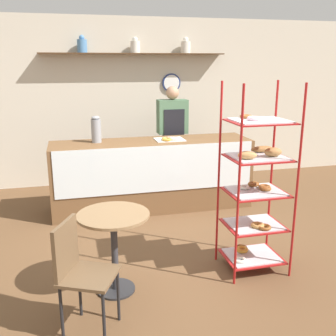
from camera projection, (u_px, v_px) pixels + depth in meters
ground_plane at (179, 251)px, 4.29m from camera, size 14.00×14.00×0.00m
back_wall at (134, 101)px, 6.56m from camera, size 10.00×0.30×2.70m
display_counter at (152, 175)px, 5.47m from camera, size 2.73×0.70×0.96m
pastry_rack at (256, 189)px, 3.74m from camera, size 0.60×0.50×1.83m
person_worker at (172, 136)px, 5.99m from camera, size 0.45×0.23×1.65m
cafe_table at (114, 234)px, 3.42m from camera, size 0.63×0.63×0.74m
cafe_chair at (78, 266)px, 2.90m from camera, size 0.51×0.51×0.88m
coffee_carafe at (96, 129)px, 5.21m from camera, size 0.13×0.13×0.35m
donut_tray_counter at (170, 139)px, 5.37m from camera, size 0.39×0.32×0.05m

